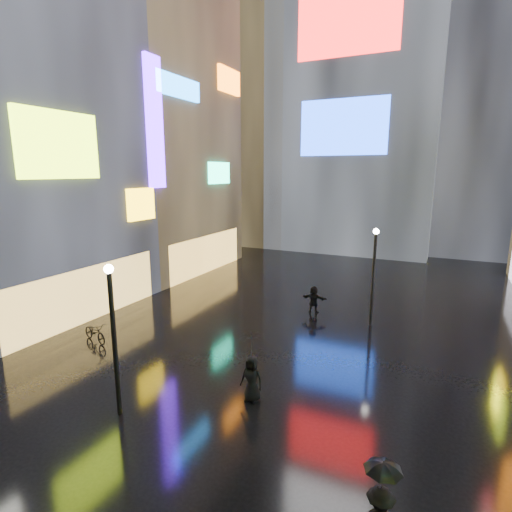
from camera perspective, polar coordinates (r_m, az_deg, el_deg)
The scene contains 13 objects.
ground at distance 23.22m, azimuth 8.59°, elevation -8.40°, with size 140.00×140.00×0.00m, color black.
building_left_mid at distance 26.95m, azimuth -32.09°, elevation 18.65°, with size 10.28×12.70×24.00m.
building_left_far at distance 34.95m, azimuth -14.56°, elevation 16.45°, with size 10.28×12.00×22.00m.
tower_main at distance 47.60m, azimuth 15.10°, elevation 27.42°, with size 16.00×14.20×42.00m.
tower_flank_right at distance 47.84m, azimuth 30.62°, elevation 21.22°, with size 12.00×12.00×34.00m, color black.
tower_flank_left at distance 47.65m, azimuth 0.29°, elevation 17.97°, with size 10.00×10.00×26.00m, color black.
lamp_near at distance 13.91m, azimuth -19.67°, elevation -10.21°, with size 0.30×0.30×5.20m.
lamp_far at distance 21.61m, azimuth 16.45°, elevation -2.14°, with size 0.30×0.30×5.20m.
pedestrian_4 at distance 14.78m, azimuth -0.61°, elevation -17.12°, with size 0.83×0.54×1.69m, color black.
pedestrian_5 at distance 23.40m, azimuth 8.25°, elevation -6.17°, with size 1.47×0.47×1.59m, color black.
umbrella_1 at distance 9.67m, azimuth 17.65°, elevation -27.68°, with size 0.76×0.76×0.67m, color black.
umbrella_2 at distance 14.19m, azimuth -0.62°, elevation -12.55°, with size 0.97×0.99×0.89m, color black.
bicycle at distance 20.96m, azimuth -22.01°, elevation -10.06°, with size 0.64×1.83×0.96m, color black.
Camera 1 is at (6.13, -0.91, 8.03)m, focal length 28.00 mm.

